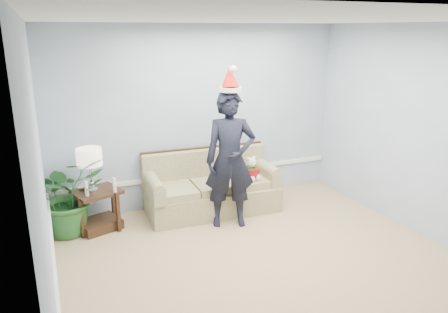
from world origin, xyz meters
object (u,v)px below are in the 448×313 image
(table_lamp, at_px, (89,159))
(man, at_px, (230,160))
(houseplant, at_px, (68,196))
(teddy_bear, at_px, (251,171))
(sofa, at_px, (211,190))
(side_table, at_px, (99,214))

(table_lamp, height_order, man, man)
(houseplant, height_order, teddy_bear, houseplant)
(sofa, bearing_deg, houseplant, -178.07)
(side_table, relative_size, table_lamp, 1.19)
(sofa, xyz_separation_m, side_table, (-1.64, -0.02, -0.10))
(sofa, bearing_deg, table_lamp, -177.30)
(side_table, height_order, houseplant, houseplant)
(teddy_bear, bearing_deg, sofa, 143.72)
(side_table, bearing_deg, houseplant, 174.68)
(houseplant, height_order, man, man)
(side_table, relative_size, man, 0.37)
(man, bearing_deg, table_lamp, 179.04)
(teddy_bear, bearing_deg, man, -158.87)
(side_table, relative_size, houseplant, 0.67)
(side_table, distance_m, houseplant, 0.48)
(table_lamp, relative_size, man, 0.31)
(side_table, height_order, teddy_bear, teddy_bear)
(sofa, relative_size, houseplant, 1.86)
(sofa, relative_size, teddy_bear, 5.31)
(sofa, distance_m, houseplant, 2.02)
(side_table, bearing_deg, sofa, 0.82)
(teddy_bear, bearing_deg, table_lamp, 161.02)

